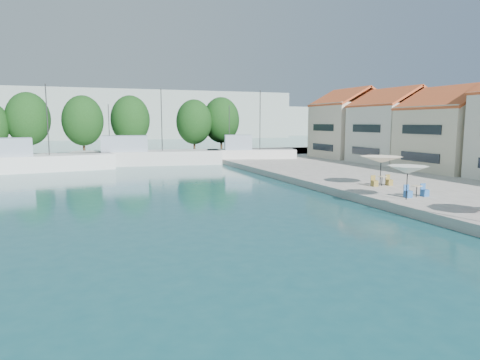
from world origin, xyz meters
name	(u,v)px	position (x,y,z in m)	size (l,w,h in m)	color
quay_right	(461,178)	(22.00, 30.00, 0.30)	(32.00, 92.00, 0.60)	gray
quay_far	(107,157)	(-8.00, 67.00, 0.30)	(90.00, 16.00, 0.60)	gray
hill_west	(19,115)	(-30.00, 160.00, 8.00)	(180.00, 40.00, 16.00)	#98A69D
hill_east	(205,121)	(40.00, 180.00, 6.00)	(140.00, 40.00, 12.00)	#98A69D
building_04	(455,127)	(24.00, 33.00, 5.02)	(9.00, 8.80, 9.20)	beige
building_05	(394,124)	(24.00, 42.00, 5.26)	(8.40, 8.80, 9.70)	silver
building_06	(350,122)	(24.00, 51.00, 5.50)	(9.00, 8.80, 10.20)	beige
trawler_02	(29,162)	(-17.21, 52.98, 1.07)	(17.77, 6.68, 10.20)	white
trawler_03	(144,156)	(-3.91, 56.48, 1.07)	(19.43, 7.37, 10.20)	silver
trawler_04	(249,155)	(10.06, 54.40, 1.07)	(12.49, 6.24, 10.20)	silver
tree_04	(28,119)	(-18.73, 71.00, 6.01)	(6.33, 6.33, 9.37)	#3F2B19
tree_05	(83,121)	(-11.10, 68.76, 5.75)	(6.03, 6.03, 8.92)	#3F2B19
tree_06	(130,120)	(-3.84, 71.24, 5.92)	(6.23, 6.23, 9.22)	#3F2B19
tree_07	(194,122)	(5.95, 68.21, 5.57)	(5.82, 5.82, 8.61)	#3F2B19
tree_08	(221,120)	(10.91, 69.16, 5.87)	(6.16, 6.16, 9.12)	#3F2B19
umbrella_white	(408,170)	(7.59, 21.22, 2.52)	(2.55, 2.55, 2.17)	black
umbrella_cream	(381,160)	(10.02, 26.80, 2.65)	(3.25, 3.25, 2.30)	black
cafe_table_02	(416,193)	(8.93, 21.78, 0.89)	(1.82, 0.70, 0.76)	black
cafe_table_03	(382,182)	(10.10, 26.68, 0.89)	(1.82, 0.70, 0.76)	black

